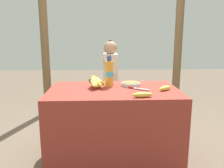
# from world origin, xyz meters

# --- Properties ---
(ground_plane) EXTENTS (12.00, 12.00, 0.00)m
(ground_plane) POSITION_xyz_m (0.00, 0.00, 0.00)
(ground_plane) COLOR brown
(market_counter) EXTENTS (1.25, 0.78, 0.73)m
(market_counter) POSITION_xyz_m (0.00, 0.00, 0.37)
(market_counter) COLOR maroon
(market_counter) RESTS_ON ground_plane
(banana_bunch_ripe) EXTENTS (0.17, 0.28, 0.14)m
(banana_bunch_ripe) POSITION_xyz_m (-0.18, 0.06, 0.80)
(banana_bunch_ripe) COLOR #4C381E
(banana_bunch_ripe) RESTS_ON market_counter
(serving_bowl) EXTENTS (0.19, 0.19, 0.04)m
(serving_bowl) POSITION_xyz_m (0.18, 0.14, 0.75)
(serving_bowl) COLOR silver
(serving_bowl) RESTS_ON market_counter
(water_bottle) EXTENTS (0.08, 0.08, 0.34)m
(water_bottle) POSITION_xyz_m (-0.04, 0.13, 0.87)
(water_bottle) COLOR gold
(water_bottle) RESTS_ON market_counter
(loose_banana_front) EXTENTS (0.18, 0.06, 0.05)m
(loose_banana_front) POSITION_xyz_m (0.23, -0.31, 0.76)
(loose_banana_front) COLOR #E0C64C
(loose_banana_front) RESTS_ON market_counter
(loose_banana_side) EXTENTS (0.15, 0.13, 0.05)m
(loose_banana_side) POSITION_xyz_m (0.48, -0.08, 0.76)
(loose_banana_side) COLOR #E0C64C
(loose_banana_side) RESTS_ON market_counter
(knife) EXTENTS (0.19, 0.15, 0.02)m
(knife) POSITION_xyz_m (0.21, -0.01, 0.74)
(knife) COLOR #BCBCC1
(knife) RESTS_ON market_counter
(wooden_bench) EXTENTS (1.59, 0.32, 0.45)m
(wooden_bench) POSITION_xyz_m (0.06, 1.30, 0.38)
(wooden_bench) COLOR brown
(wooden_bench) RESTS_ON ground_plane
(seated_vendor) EXTENTS (0.40, 0.39, 1.16)m
(seated_vendor) POSITION_xyz_m (-0.03, 1.27, 0.68)
(seated_vendor) COLOR #232328
(seated_vendor) RESTS_ON ground_plane
(banana_bunch_green) EXTENTS (0.17, 0.26, 0.12)m
(banana_bunch_green) POSITION_xyz_m (0.52, 1.30, 0.51)
(banana_bunch_green) COLOR #4C381E
(banana_bunch_green) RESTS_ON wooden_bench
(support_post_near) EXTENTS (0.12, 0.12, 2.40)m
(support_post_near) POSITION_xyz_m (-0.98, 1.52, 1.20)
(support_post_near) COLOR brown
(support_post_near) RESTS_ON ground_plane
(support_post_far) EXTENTS (0.12, 0.12, 2.40)m
(support_post_far) POSITION_xyz_m (1.10, 1.52, 1.20)
(support_post_far) COLOR brown
(support_post_far) RESTS_ON ground_plane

